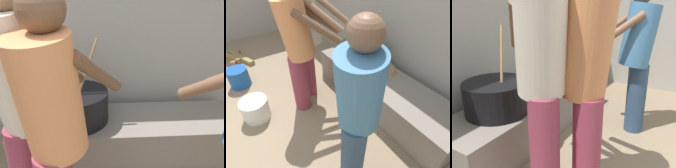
% 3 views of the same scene
% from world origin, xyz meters
% --- Properties ---
extents(ground_plane, '(10.94, 10.94, 0.00)m').
position_xyz_m(ground_plane, '(0.00, 0.00, 0.00)').
color(ground_plane, '#847056').
extents(hearth_ledge, '(2.07, 0.60, 0.42)m').
position_xyz_m(hearth_ledge, '(0.59, 1.70, 0.21)').
color(hearth_ledge, slate).
rests_on(hearth_ledge, ground_plane).
extents(cooking_pot_main, '(0.55, 0.55, 0.73)m').
position_xyz_m(cooking_pot_main, '(0.12, 1.70, 0.56)').
color(cooking_pot_main, black).
rests_on(cooking_pot_main, hearth_ledge).
extents(cook_in_orange_shirt, '(0.61, 0.73, 1.58)m').
position_xyz_m(cook_in_orange_shirt, '(0.08, 0.84, 0.90)').
color(cook_in_orange_shirt, '#8C3347').
rests_on(cook_in_orange_shirt, ground_plane).
extents(cook_in_blue_shirt, '(0.61, 0.71, 1.52)m').
position_xyz_m(cook_in_blue_shirt, '(1.16, 0.80, 0.86)').
color(cook_in_blue_shirt, navy).
rests_on(cook_in_blue_shirt, ground_plane).
extents(cook_in_cream_shirt, '(0.71, 0.70, 1.65)m').
position_xyz_m(cook_in_cream_shirt, '(-0.12, 1.03, 0.95)').
color(cook_in_cream_shirt, '#8C3347').
rests_on(cook_in_cream_shirt, ground_plane).
extents(bucket_blue_plastic, '(0.29, 0.29, 0.28)m').
position_xyz_m(bucket_blue_plastic, '(-0.87, 0.20, 0.14)').
color(bucket_blue_plastic, '#194C99').
rests_on(bucket_blue_plastic, ground_plane).
extents(bucket_white_plastic, '(0.32, 0.32, 0.27)m').
position_xyz_m(bucket_white_plastic, '(-0.07, 0.24, 0.13)').
color(bucket_white_plastic, silver).
rests_on(bucket_white_plastic, ground_plane).
extents(firewood_pile, '(0.67, 0.46, 0.09)m').
position_xyz_m(firewood_pile, '(-1.69, 0.31, 0.04)').
color(firewood_pile, olive).
rests_on(firewood_pile, ground_plane).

